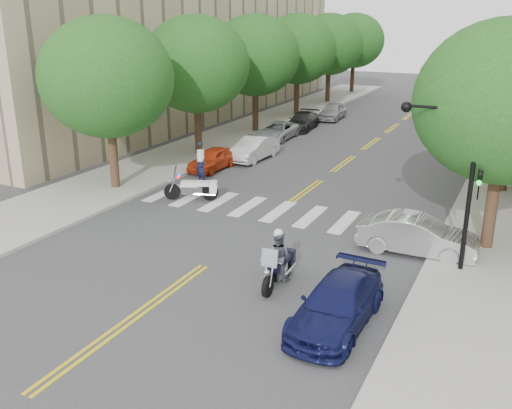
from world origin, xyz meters
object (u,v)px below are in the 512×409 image
Objects in this scene: motorcycle_police at (279,260)px; motorcycle_parked at (196,188)px; convertible at (417,235)px; officer_standing at (201,168)px; sedan_blue at (337,305)px.

motorcycle_parked is at bearing -45.08° from motorcycle_police.
motorcycle_parked reaches higher than convertible.
officer_standing reaches higher than sedan_blue.
motorcycle_police reaches higher than sedan_blue.
convertible is (3.58, 4.56, -0.16)m from motorcycle_police.
motorcycle_police is at bearing 140.56° from convertible.
officer_standing is 0.41× the size of convertible.
sedan_blue is at bearing -28.11° from officer_standing.
officer_standing is (-1.05, 2.19, 0.31)m from motorcycle_parked.
motorcycle_parked is 1.39× the size of officer_standing.
motorcycle_parked is 0.55× the size of sedan_blue.
convertible is 6.30m from sedan_blue.
motorcycle_police is at bearing -30.82° from officer_standing.
sedan_blue is at bearing 143.66° from motorcycle_police.
motorcycle_parked is at bearing -49.08° from officer_standing.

